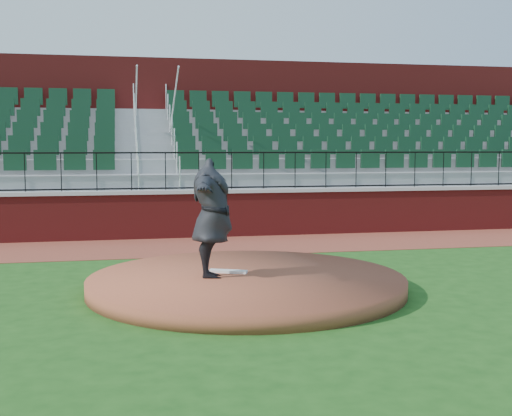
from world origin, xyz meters
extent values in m
plane|color=#1A4814|center=(0.00, 0.00, 0.00)|extent=(90.00, 90.00, 0.00)
cube|color=brown|center=(0.00, 5.40, 0.01)|extent=(34.00, 3.20, 0.01)
cube|color=maroon|center=(0.00, 7.00, 0.60)|extent=(34.00, 0.35, 1.20)
cube|color=#B7B7B7|center=(0.00, 7.00, 1.25)|extent=(34.00, 0.45, 0.10)
cube|color=maroon|center=(0.00, 12.52, 2.75)|extent=(34.00, 0.50, 5.50)
cylinder|color=brown|center=(-0.42, 0.27, 0.12)|extent=(5.43, 5.43, 0.25)
cube|color=white|center=(-0.69, 0.61, 0.27)|extent=(0.69, 0.42, 0.05)
imported|color=black|center=(-1.01, 0.27, 1.26)|extent=(1.08, 2.56, 2.02)
camera|label=1|loc=(-2.48, -10.59, 2.47)|focal=45.78mm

